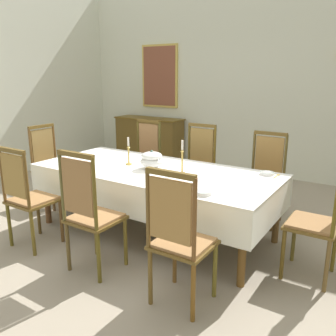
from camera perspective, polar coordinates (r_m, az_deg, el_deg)
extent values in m
cube|color=gray|center=(4.11, -3.08, -10.96)|extent=(7.09, 6.26, 0.04)
cube|color=silver|center=(6.53, 13.76, 14.10)|extent=(7.09, 0.08, 3.45)
cylinder|color=brown|center=(4.53, -18.84, -4.08)|extent=(0.07, 0.07, 0.71)
cylinder|color=brown|center=(3.11, 11.83, -12.40)|extent=(0.07, 0.07, 0.71)
cylinder|color=brown|center=(5.16, -10.36, -1.24)|extent=(0.07, 0.07, 0.71)
cylinder|color=brown|center=(3.97, 17.03, -6.62)|extent=(0.07, 0.07, 0.71)
cube|color=brown|center=(3.95, -2.21, -1.21)|extent=(2.56, 1.06, 0.08)
cube|color=brown|center=(3.93, -2.22, -0.44)|extent=(2.68, 1.18, 0.03)
cube|color=white|center=(3.93, -2.22, -0.20)|extent=(2.70, 1.20, 0.00)
cube|color=white|center=(3.53, -7.73, -5.04)|extent=(2.70, 0.00, 0.35)
cube|color=white|center=(4.45, 2.18, -0.72)|extent=(2.70, 0.00, 0.35)
cube|color=white|center=(4.85, -15.31, 0.05)|extent=(0.00, 1.20, 0.35)
cube|color=white|center=(3.43, 16.63, -6.20)|extent=(0.00, 1.20, 0.35)
cylinder|color=brown|center=(4.30, -20.03, -6.92)|extent=(0.04, 0.04, 0.47)
cylinder|color=brown|center=(4.02, -16.69, -8.17)|extent=(0.04, 0.04, 0.47)
cylinder|color=brown|center=(4.11, -24.02, -8.33)|extent=(0.04, 0.04, 0.47)
cylinder|color=brown|center=(3.82, -20.82, -9.78)|extent=(0.04, 0.04, 0.47)
cube|color=brown|center=(3.97, -20.72, -4.95)|extent=(0.44, 0.42, 0.03)
cube|color=olive|center=(3.96, -20.76, -4.62)|extent=(0.40, 0.38, 0.02)
cylinder|color=brown|center=(3.94, -25.00, -1.09)|extent=(0.03, 0.03, 0.56)
cylinder|color=brown|center=(3.63, -21.68, -2.04)|extent=(0.03, 0.03, 0.56)
cube|color=olive|center=(3.78, -23.46, -1.14)|extent=(0.34, 0.02, 0.42)
cube|color=brown|center=(3.72, -23.85, 2.58)|extent=(0.40, 0.04, 0.04)
cylinder|color=brown|center=(5.04, -3.73, -2.82)|extent=(0.04, 0.04, 0.47)
cylinder|color=brown|center=(5.27, -7.06, -2.12)|extent=(0.04, 0.04, 0.47)
cylinder|color=brown|center=(5.32, -1.43, -1.84)|extent=(0.04, 0.04, 0.47)
cylinder|color=brown|center=(5.54, -4.68, -1.22)|extent=(0.04, 0.04, 0.47)
cube|color=brown|center=(5.22, -4.28, 0.64)|extent=(0.44, 0.42, 0.03)
cube|color=olive|center=(5.22, -4.29, 0.90)|extent=(0.40, 0.38, 0.02)
cylinder|color=brown|center=(5.20, -1.36, 4.11)|extent=(0.03, 0.03, 0.60)
cylinder|color=brown|center=(5.42, -4.78, 4.51)|extent=(0.03, 0.03, 0.60)
cube|color=#976C42|center=(5.30, -3.11, 4.63)|extent=(0.34, 0.02, 0.45)
cube|color=brown|center=(5.26, -3.15, 7.51)|extent=(0.40, 0.04, 0.04)
cylinder|color=brown|center=(3.68, -11.47, -10.05)|extent=(0.04, 0.04, 0.47)
cylinder|color=brown|center=(3.44, -6.83, -11.64)|extent=(0.04, 0.04, 0.47)
cylinder|color=brown|center=(3.46, -15.71, -12.01)|extent=(0.04, 0.04, 0.47)
cylinder|color=brown|center=(3.21, -11.04, -13.93)|extent=(0.04, 0.04, 0.47)
cube|color=brown|center=(3.34, -11.49, -8.03)|extent=(0.44, 0.42, 0.03)
cube|color=olive|center=(3.33, -11.51, -7.64)|extent=(0.40, 0.38, 0.02)
cylinder|color=brown|center=(3.24, -16.60, -2.92)|extent=(0.03, 0.03, 0.63)
cylinder|color=brown|center=(2.97, -11.65, -4.25)|extent=(0.03, 0.03, 0.63)
cube|color=olive|center=(3.09, -14.28, -3.01)|extent=(0.34, 0.02, 0.48)
cube|color=brown|center=(3.02, -14.62, 2.09)|extent=(0.40, 0.04, 0.04)
cylinder|color=brown|center=(4.60, 5.18, -4.63)|extent=(0.04, 0.04, 0.47)
cylinder|color=brown|center=(4.78, 1.14, -3.82)|extent=(0.04, 0.04, 0.47)
cylinder|color=brown|center=(4.90, 7.16, -3.44)|extent=(0.04, 0.04, 0.47)
cylinder|color=brown|center=(5.07, 3.29, -2.72)|extent=(0.04, 0.04, 0.47)
cube|color=brown|center=(4.76, 4.25, -0.79)|extent=(0.44, 0.42, 0.03)
cube|color=olive|center=(4.75, 4.25, -0.50)|extent=(0.40, 0.38, 0.02)
cylinder|color=brown|center=(4.76, 7.48, 3.02)|extent=(0.03, 0.03, 0.60)
cylinder|color=brown|center=(4.94, 3.39, 3.55)|extent=(0.03, 0.03, 0.60)
cube|color=olive|center=(4.84, 5.41, 3.64)|extent=(0.34, 0.02, 0.46)
cube|color=brown|center=(4.80, 5.49, 6.81)|extent=(0.40, 0.04, 0.04)
cylinder|color=brown|center=(3.16, 1.07, -14.13)|extent=(0.04, 0.04, 0.47)
cylinder|color=brown|center=(3.00, 7.49, -15.93)|extent=(0.04, 0.04, 0.47)
cylinder|color=brown|center=(2.90, -2.86, -17.01)|extent=(0.04, 0.04, 0.47)
cylinder|color=brown|center=(2.73, 4.03, -19.29)|extent=(0.04, 0.04, 0.47)
cube|color=brown|center=(2.82, 2.48, -12.19)|extent=(0.44, 0.42, 0.03)
cube|color=olive|center=(2.81, 2.48, -11.75)|extent=(0.40, 0.38, 0.02)
cylinder|color=brown|center=(2.64, -3.23, -6.62)|extent=(0.03, 0.03, 0.60)
cylinder|color=brown|center=(2.45, 4.26, -8.43)|extent=(0.03, 0.03, 0.60)
cube|color=olive|center=(2.53, 0.36, -6.87)|extent=(0.34, 0.02, 0.46)
cube|color=brown|center=(2.44, 0.37, -0.92)|extent=(0.40, 0.04, 0.04)
cylinder|color=brown|center=(4.28, 16.28, -6.72)|extent=(0.04, 0.04, 0.47)
cylinder|color=brown|center=(4.39, 11.52, -5.85)|extent=(0.04, 0.04, 0.47)
cylinder|color=brown|center=(4.60, 17.60, -5.27)|extent=(0.04, 0.04, 0.47)
cylinder|color=brown|center=(4.71, 13.15, -4.51)|extent=(0.04, 0.04, 0.47)
cube|color=brown|center=(4.41, 14.85, -2.52)|extent=(0.44, 0.42, 0.03)
cube|color=olive|center=(4.40, 14.87, -2.22)|extent=(0.40, 0.38, 0.02)
cylinder|color=brown|center=(4.46, 18.25, 1.40)|extent=(0.03, 0.03, 0.57)
cylinder|color=brown|center=(4.57, 13.54, 2.05)|extent=(0.03, 0.03, 0.57)
cube|color=olive|center=(4.50, 15.89, 2.09)|extent=(0.34, 0.02, 0.44)
cube|color=brown|center=(4.46, 16.12, 5.33)|extent=(0.40, 0.04, 0.04)
cylinder|color=brown|center=(5.17, -14.68, -2.84)|extent=(0.04, 0.04, 0.47)
cylinder|color=brown|center=(4.94, -17.91, -3.93)|extent=(0.04, 0.04, 0.47)
cylinder|color=#585013|center=(5.43, -17.26, -2.18)|extent=(0.04, 0.04, 0.47)
cylinder|color=brown|center=(5.21, -20.43, -3.17)|extent=(0.04, 0.04, 0.47)
cube|color=brown|center=(5.12, -17.78, -0.35)|extent=(0.42, 0.44, 0.03)
cube|color=olive|center=(5.11, -17.80, -0.09)|extent=(0.38, 0.40, 0.02)
cylinder|color=brown|center=(5.32, -17.74, 3.54)|extent=(0.03, 0.03, 0.58)
cylinder|color=brown|center=(5.08, -21.10, 2.75)|extent=(0.03, 0.03, 0.58)
cube|color=olive|center=(5.19, -19.41, 3.46)|extent=(0.02, 0.34, 0.44)
cube|color=brown|center=(5.15, -19.66, 6.29)|extent=(0.04, 0.40, 0.04)
cylinder|color=#564115|center=(3.36, 17.88, -13.03)|extent=(0.04, 0.04, 0.47)
cylinder|color=brown|center=(3.69, 19.48, -10.53)|extent=(0.04, 0.04, 0.47)
cylinder|color=brown|center=(3.30, 24.07, -14.14)|extent=(0.04, 0.04, 0.47)
cylinder|color=brown|center=(3.64, 25.08, -11.48)|extent=(0.04, 0.04, 0.47)
cube|color=brown|center=(3.39, 22.04, -8.48)|extent=(0.42, 0.44, 0.03)
cube|color=olive|center=(3.38, 22.08, -8.10)|extent=(0.38, 0.40, 0.02)
cylinder|color=white|center=(3.94, -2.60, 0.03)|extent=(0.14, 0.14, 0.02)
ellipsoid|color=white|center=(3.92, -2.61, 1.00)|extent=(0.26, 0.26, 0.12)
ellipsoid|color=white|center=(3.91, -2.62, 1.97)|extent=(0.23, 0.23, 0.09)
sphere|color=#3D6C60|center=(3.90, -2.63, 2.69)|extent=(0.03, 0.03, 0.03)
cylinder|color=gold|center=(4.13, -6.28, 0.64)|extent=(0.07, 0.07, 0.02)
cylinder|color=gold|center=(4.11, -6.32, 2.01)|extent=(0.02, 0.02, 0.19)
cone|color=gold|center=(4.09, -6.36, 3.38)|extent=(0.04, 0.04, 0.02)
cylinder|color=silver|center=(4.08, -6.38, 4.21)|extent=(0.02, 0.02, 0.10)
cylinder|color=gold|center=(3.74, 2.26, -0.82)|extent=(0.07, 0.07, 0.02)
cylinder|color=gold|center=(3.71, 2.28, 0.98)|extent=(0.02, 0.02, 0.23)
cone|color=gold|center=(3.68, 2.30, 2.78)|extent=(0.04, 0.04, 0.02)
cylinder|color=silver|center=(3.67, 2.31, 3.70)|extent=(0.02, 0.02, 0.10)
cylinder|color=white|center=(3.32, 0.08, -2.67)|extent=(0.19, 0.19, 0.04)
cylinder|color=white|center=(3.32, 0.08, -2.58)|extent=(0.16, 0.16, 0.03)
torus|color=#3D6C60|center=(3.31, 0.08, -2.42)|extent=(0.19, 0.19, 0.01)
cylinder|color=white|center=(3.85, 15.54, -0.82)|extent=(0.15, 0.15, 0.03)
cylinder|color=white|center=(3.84, 15.55, -0.76)|extent=(0.12, 0.12, 0.02)
torus|color=#3D6C60|center=(3.84, 15.56, -0.67)|extent=(0.15, 0.15, 0.01)
cylinder|color=white|center=(3.12, 5.65, -3.95)|extent=(0.15, 0.15, 0.03)
cylinder|color=white|center=(3.11, 5.65, -3.87)|extent=(0.12, 0.12, 0.02)
torus|color=#3D6C60|center=(3.11, 5.65, -3.72)|extent=(0.15, 0.15, 0.01)
cube|color=gold|center=(3.23, 1.60, -3.43)|extent=(0.02, 0.14, 0.00)
ellipsoid|color=gold|center=(3.29, 2.47, -3.04)|extent=(0.03, 0.05, 0.01)
cube|color=gold|center=(3.79, 16.87, -1.32)|extent=(0.01, 0.14, 0.00)
ellipsoid|color=gold|center=(3.87, 17.26, -1.00)|extent=(0.03, 0.05, 0.01)
cube|color=brown|center=(7.32, -3.03, 4.41)|extent=(1.40, 0.44, 0.88)
cube|color=brown|center=(7.26, -3.08, 7.92)|extent=(1.44, 0.48, 0.02)
cube|color=#523D1A|center=(7.31, 0.24, 4.42)|extent=(0.59, 0.01, 0.70)
cube|color=brown|center=(7.71, -4.16, 4.92)|extent=(0.59, 0.01, 0.70)
cube|color=#D1B251|center=(7.36, -1.34, 14.46)|extent=(0.83, 0.04, 1.22)
cube|color=brown|center=(7.34, -1.44, 14.46)|extent=(0.75, 0.01, 1.14)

